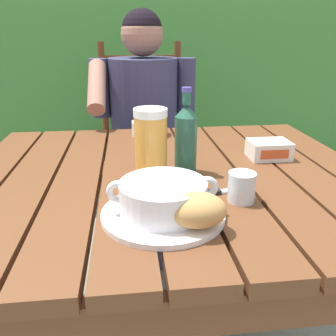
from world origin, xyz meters
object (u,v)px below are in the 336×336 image
Objects in this scene: water_glass_small at (242,187)px; beer_bottle at (186,138)px; soup_bowl at (163,196)px; table_knife at (219,192)px; butter_tub at (269,150)px; diner_bowl at (149,128)px; person_eating at (144,120)px; bread_roll at (197,210)px; chair_near_diner at (144,149)px; serving_plate at (163,213)px; beer_glass at (151,145)px.

beer_bottle is at bearing 116.91° from water_glass_small.
table_knife is (0.15, 0.10, -0.04)m from soup_bowl.
diner_bowl is at bearing 138.71° from butter_tub.
soup_bowl is 0.64m from diner_bowl.
butter_tub is at bearing -61.13° from person_eating.
butter_tub is at bearing 52.68° from bread_roll.
water_glass_small is at bearing -122.21° from butter_tub.
chair_near_diner is 1.21m from soup_bowl.
bread_roll is (0.06, -0.07, 0.04)m from serving_plate.
water_glass_small is 0.07m from table_knife.
bread_roll is at bearing -137.10° from water_glass_small.
diner_bowl is (0.01, 0.64, -0.02)m from soup_bowl.
bread_roll is at bearing -76.05° from beer_glass.
beer_glass is (-0.01, 0.20, 0.05)m from soup_bowl.
beer_glass is 0.81× the size of beer_bottle.
table_knife is (0.16, -0.11, -0.09)m from beer_glass.
bread_roll is at bearing -87.36° from person_eating.
table_knife is 1.18× the size of diner_bowl.
person_eating is at bearing 90.51° from diner_bowl.
soup_bowl is at bearing 130.60° from bread_roll.
chair_near_diner reaches higher than bread_roll.
person_eating reaches higher than serving_plate.
beer_bottle is 1.79× the size of diner_bowl.
beer_glass reaches higher than butter_tub.
beer_bottle reaches higher than diner_bowl.
beer_glass is at bearing -91.45° from person_eating.
beer_glass is at bearing -157.41° from beer_bottle.
soup_bowl reaches higher than diner_bowl.
beer_bottle is 0.23m from water_glass_small.
serving_plate is 2.05× the size of bread_roll.
beer_glass is 0.40m from butter_tub.
chair_near_diner reaches higher than diner_bowl.
beer_glass is at bearing 92.75° from serving_plate.
chair_near_diner is at bearing 112.46° from butter_tub.
bread_roll is at bearing -86.36° from diner_bowl.
beer_bottle is at bearing 111.74° from table_knife.
beer_bottle reaches higher than butter_tub.
serving_plate is (-0.01, -0.97, 0.03)m from person_eating.
table_knife is at bearing -34.43° from beer_glass.
person_eating reaches higher than chair_near_diner.
bread_roll is at bearing -49.40° from soup_bowl.
beer_bottle is at bearing 84.58° from bread_roll.
beer_bottle is (0.07, -0.93, 0.33)m from chair_near_diner.
diner_bowl is at bearing 100.67° from beer_bottle.
bread_roll reaches higher than table_knife.
water_glass_small is 0.57× the size of butter_tub.
bread_roll is 1.04× the size of butter_tub.
water_glass_small is at bearing -79.21° from person_eating.
person_eating reaches higher than table_knife.
person_eating is 0.73m from butter_tub.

